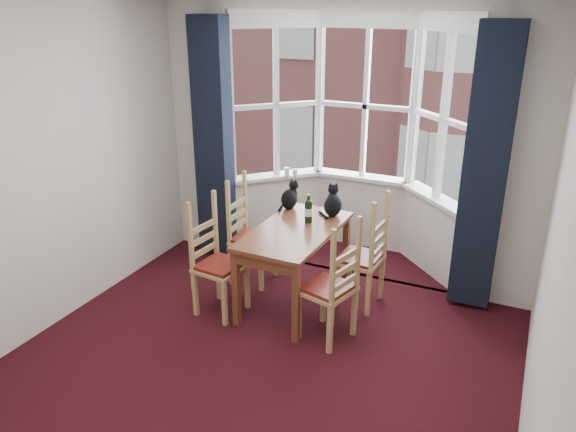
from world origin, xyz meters
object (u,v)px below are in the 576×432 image
Objects in this scene: cat_left at (290,197)px; chair_right_near at (336,293)px; chair_left_far at (246,238)px; chair_right_far at (369,261)px; dining_table at (295,239)px; wine_bottle at (308,210)px; cat_right at (333,203)px; chair_left_near at (213,265)px; candle_tall at (287,172)px; candle_short at (295,173)px.

chair_right_near is at bearing -47.71° from cat_left.
chair_right_far is at bearing 0.16° from chair_left_far.
chair_right_far is 3.01× the size of cat_left.
chair_right_near is (0.59, -0.46, -0.20)m from dining_table.
dining_table is at bearing -159.85° from chair_right_far.
cat_right is at bearing 61.53° from wine_bottle.
chair_right_far is (1.31, 0.68, 0.00)m from chair_left_near.
wine_bottle reaches higher than chair_left_near.
chair_right_near is at bearing -29.09° from chair_left_far.
wine_bottle is (-0.54, 0.67, 0.44)m from chair_right_near.
chair_left_near is 8.69× the size of candle_tall.
cat_left is (0.39, 0.25, 0.43)m from chair_left_far.
chair_right_far is at bearing 20.15° from dining_table.
dining_table is at bearing -62.10° from candle_tall.
cat_right is at bearing -45.40° from candle_short.
chair_left_near is 1.09m from cat_left.
candle_tall reaches higher than chair_right_near.
wine_bottle is at bearing -176.72° from chair_right_far.
candle_tall is (-0.69, 1.00, 0.02)m from wine_bottle.
chair_left_near is 3.21× the size of wine_bottle.
candle_short is at bearing 83.16° from chair_left_far.
cat_left is at bearing 68.10° from chair_left_near.
dining_table is 1.44× the size of chair_left_near.
chair_left_far is 2.80× the size of cat_right.
candle_short is at bearing 134.60° from cat_right.
cat_right is at bearing 47.49° from chair_left_near.
chair_right_far is at bearing -36.61° from candle_tall.
cat_left is (-0.93, 0.24, 0.43)m from chair_right_far.
chair_left_far is 8.69× the size of candle_tall.
chair_right_near is (1.23, -0.02, 0.00)m from chair_left_near.
dining_table is 1.44× the size of chair_right_far.
chair_left_near is 1.48m from chair_right_far.
chair_right_far is 1.06m from cat_left.
dining_table is 0.32m from wine_bottle.
chair_left_far is 1.44m from chair_right_near.
chair_right_near is 10.57× the size of candle_short.
chair_right_far is 1.68m from candle_tall.
wine_bottle is at bearing -40.80° from cat_left.
cat_right reaches higher than wine_bottle.
cat_left is (0.37, 0.93, 0.43)m from chair_left_near.
wine_bottle is 3.29× the size of candle_short.
cat_left is at bearing 179.28° from cat_right.
wine_bottle is at bearing -55.48° from candle_tall.
chair_left_far is at bearing 150.91° from chair_right_near.
candle_short is (-1.13, 1.70, 0.44)m from chair_right_near.
chair_left_near is 1.71m from candle_tall.
wine_bottle is 1.19m from candle_short.
chair_right_near is 2.12m from candle_tall.
candle_tall is at bearing 117.90° from dining_table.
wine_bottle is (0.72, -0.03, 0.44)m from chair_left_far.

